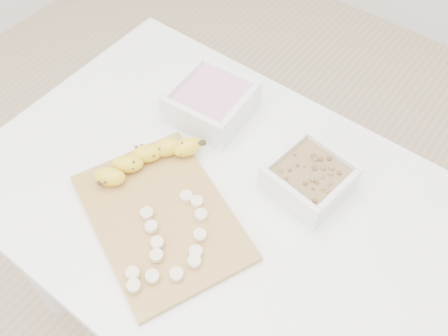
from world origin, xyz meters
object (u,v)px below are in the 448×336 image
Objects in this scene: bowl_yogurt at (211,102)px; bowl_granola at (310,178)px; table at (216,218)px; cutting_board at (161,217)px; banana at (146,160)px.

bowl_yogurt is 0.29m from bowl_granola.
cutting_board is at bearing -114.01° from table.
cutting_board is at bearing -71.27° from bowl_yogurt.
table is 0.26m from bowl_yogurt.
bowl_granola is (0.29, -0.04, -0.00)m from bowl_yogurt.
cutting_board reaches higher than table.
bowl_granola reaches higher than banana.
bowl_yogurt is 0.21m from banana.
cutting_board is 1.56× the size of banana.
table is at bearing 51.40° from banana.
table is at bearing 65.99° from cutting_board.
cutting_board is at bearing -128.51° from bowl_granola.
cutting_board is at bearing 2.70° from banana.
bowl_yogurt is at bearing 125.30° from banana.
bowl_granola reaches higher than table.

